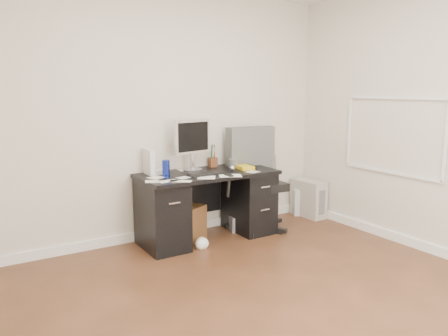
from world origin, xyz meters
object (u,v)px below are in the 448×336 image
(pc_tower, at_px, (308,198))
(office_chair, at_px, (259,180))
(lcd_monitor, at_px, (192,145))
(wicker_basket, at_px, (182,223))
(keyboard, at_px, (206,174))
(desk, at_px, (208,203))

(pc_tower, bearing_deg, office_chair, -175.40)
(lcd_monitor, bearing_deg, wicker_basket, -167.64)
(keyboard, bearing_deg, lcd_monitor, 89.89)
(pc_tower, xyz_separation_m, wicker_basket, (-1.82, 0.03, -0.04))
(lcd_monitor, height_order, pc_tower, lcd_monitor)
(lcd_monitor, distance_m, office_chair, 0.90)
(lcd_monitor, distance_m, wicker_basket, 0.86)
(keyboard, bearing_deg, pc_tower, 4.81)
(lcd_monitor, xyz_separation_m, keyboard, (0.01, -0.29, -0.28))
(pc_tower, bearing_deg, desk, -179.74)
(office_chair, distance_m, pc_tower, 0.96)
(office_chair, bearing_deg, desk, -179.54)
(keyboard, distance_m, pc_tower, 1.73)
(pc_tower, bearing_deg, wicker_basket, 177.18)
(keyboard, height_order, pc_tower, keyboard)
(lcd_monitor, bearing_deg, desk, -66.39)
(desk, bearing_deg, office_chair, -3.63)
(desk, distance_m, pc_tower, 1.55)
(keyboard, relative_size, office_chair, 0.33)
(lcd_monitor, height_order, office_chair, lcd_monitor)
(keyboard, distance_m, office_chair, 0.77)
(keyboard, xyz_separation_m, pc_tower, (1.64, 0.19, -0.52))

